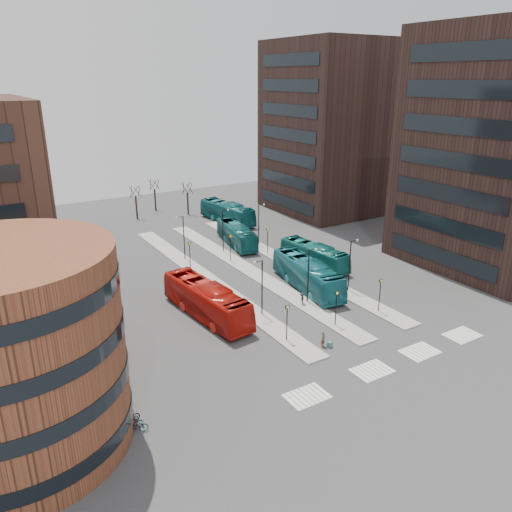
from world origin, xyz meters
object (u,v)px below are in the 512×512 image
commuter_c (302,299)px  bicycle_far (135,427)px  teal_bus_a (307,274)px  commuter_a (233,313)px  teal_bus_b (237,235)px  teal_bus_d (227,212)px  red_bus (206,300)px  commuter_b (328,304)px  bicycle_mid (129,417)px  suitcase (330,344)px  teal_bus_c (314,255)px  bicycle_near (133,424)px  traveller (323,339)px

commuter_c → bicycle_far: 25.13m
teal_bus_a → commuter_a: 12.08m
teal_bus_b → teal_bus_d: (4.67, 11.58, 0.19)m
red_bus → teal_bus_d: (19.10, 30.74, -0.08)m
teal_bus_a → teal_bus_d: (5.61, 30.34, -0.02)m
commuter_b → bicycle_far: size_ratio=0.84×
teal_bus_a → bicycle_far: teal_bus_a is taller
commuter_b → bicycle_mid: size_ratio=0.97×
teal_bus_d → suitcase: bearing=-113.2°
suitcase → teal_bus_c: size_ratio=0.05×
suitcase → bicycle_near: bearing=170.9°
teal_bus_b → traveller: bearing=-94.8°
red_bus → commuter_a: red_bus is taller
suitcase → commuter_c: size_ratio=0.38×
bicycle_near → teal_bus_b: bearing=-39.9°
traveller → bicycle_near: 19.05m
red_bus → bicycle_far: red_bus is taller
bicycle_far → teal_bus_b: bearing=-25.2°
suitcase → bicycle_near: (-19.42, -1.56, 0.13)m
commuter_a → bicycle_near: (-14.27, -10.91, -0.50)m
teal_bus_c → bicycle_near: 36.75m
suitcase → commuter_c: bearing=56.0°
teal_bus_b → commuter_b: bearing=-86.2°
suitcase → teal_bus_d: (12.17, 42.57, 1.49)m
teal_bus_d → bicycle_mid: 53.61m
red_bus → commuter_c: (10.18, -3.05, -1.12)m
teal_bus_c → teal_bus_d: size_ratio=0.88×
teal_bus_a → teal_bus_c: teal_bus_a is taller
red_bus → traveller: size_ratio=8.60×
bicycle_near → bicycle_far: (0.00, -0.50, 0.08)m
teal_bus_d → teal_bus_b: bearing=-119.3°
suitcase → teal_bus_a: teal_bus_a is taller
commuter_c → bicycle_near: commuter_c is taller
suitcase → teal_bus_a: (6.56, 12.23, 1.51)m
commuter_c → teal_bus_d: bearing=-169.5°
commuter_b → bicycle_mid: bearing=125.6°
teal_bus_a → teal_bus_c: bearing=54.1°
commuter_b → bicycle_near: bearing=127.4°
red_bus → teal_bus_a: bearing=-4.0°
commuter_a → bicycle_mid: (-14.27, -10.07, -0.43)m
teal_bus_d → commuter_c: bearing=-112.1°
teal_bus_b → commuter_a: bearing=-110.5°
traveller → commuter_b: size_ratio=1.00×
commuter_a → commuter_c: commuter_a is taller
red_bus → teal_bus_b: red_bus is taller
red_bus → bicycle_mid: bearing=-140.6°
teal_bus_c → bicycle_near: teal_bus_c is taller
commuter_c → commuter_a: bearing=-68.7°
traveller → commuter_c: 9.16m
commuter_a → bicycle_near: bearing=35.8°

